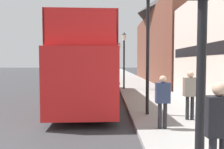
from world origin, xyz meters
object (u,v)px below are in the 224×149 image
(lamp_post_nearest, at_px, (148,24))
(traffic_signal, at_px, (203,8))
(pedestrian_nearest, at_px, (219,124))
(lamp_post_third, at_px, (119,54))
(parked_car_ahead_of_bus, at_px, (105,79))
(pedestrian_third, at_px, (190,90))
(pedestrian_second, at_px, (163,97))
(tour_bus, at_px, (89,70))
(lamp_post_second, at_px, (124,50))

(lamp_post_nearest, bearing_deg, traffic_signal, -93.42)
(pedestrian_nearest, relative_size, lamp_post_third, 0.39)
(pedestrian_nearest, bearing_deg, parked_car_ahead_of_bus, 96.65)
(parked_car_ahead_of_bus, height_order, pedestrian_third, pedestrian_third)
(pedestrian_second, distance_m, lamp_post_third, 19.34)
(parked_car_ahead_of_bus, distance_m, pedestrian_nearest, 18.21)
(tour_bus, distance_m, parked_car_ahead_of_bus, 8.94)
(lamp_post_nearest, bearing_deg, lamp_post_second, 92.04)
(tour_bus, distance_m, lamp_post_nearest, 5.32)
(parked_car_ahead_of_bus, height_order, traffic_signal, traffic_signal)
(parked_car_ahead_of_bus, xyz_separation_m, lamp_post_second, (1.53, -4.35, 2.61))
(pedestrian_second, distance_m, lamp_post_nearest, 3.20)
(pedestrian_second, height_order, pedestrian_third, pedestrian_third)
(lamp_post_third, bearing_deg, parked_car_ahead_of_bus, -109.84)
(pedestrian_nearest, bearing_deg, lamp_post_nearest, 93.03)
(lamp_post_third, bearing_deg, pedestrian_second, -88.75)
(pedestrian_second, xyz_separation_m, lamp_post_nearest, (-0.14, 1.90, 2.57))
(pedestrian_third, xyz_separation_m, lamp_post_nearest, (-1.38, 0.86, 2.51))
(pedestrian_second, xyz_separation_m, lamp_post_third, (-0.42, 19.22, 2.08))
(pedestrian_nearest, height_order, lamp_post_second, lamp_post_second)
(pedestrian_nearest, height_order, traffic_signal, traffic_signal)
(tour_bus, relative_size, lamp_post_nearest, 2.20)
(traffic_signal, bearing_deg, lamp_post_third, 89.84)
(pedestrian_second, xyz_separation_m, lamp_post_second, (-0.44, 10.56, 2.09))
(parked_car_ahead_of_bus, height_order, lamp_post_nearest, lamp_post_nearest)
(parked_car_ahead_of_bus, xyz_separation_m, pedestrian_second, (1.97, -14.91, 0.52))
(tour_bus, bearing_deg, lamp_post_nearest, -59.60)
(pedestrian_third, height_order, lamp_post_second, lamp_post_second)
(pedestrian_third, xyz_separation_m, traffic_signal, (-1.73, -4.94, 1.68))
(lamp_post_nearest, bearing_deg, parked_car_ahead_of_bus, 98.04)
(tour_bus, height_order, traffic_signal, tour_bus)
(parked_car_ahead_of_bus, bearing_deg, pedestrian_second, -79.75)
(pedestrian_third, bearing_deg, lamp_post_nearest, 148.11)
(lamp_post_nearest, height_order, lamp_post_second, lamp_post_nearest)
(pedestrian_second, relative_size, lamp_post_second, 0.37)
(pedestrian_third, relative_size, lamp_post_third, 0.40)
(traffic_signal, xyz_separation_m, lamp_post_third, (0.06, 23.13, 0.34))
(tour_bus, distance_m, pedestrian_second, 6.72)
(lamp_post_nearest, distance_m, lamp_post_third, 17.33)
(pedestrian_nearest, xyz_separation_m, lamp_post_third, (-0.55, 22.39, 2.03))
(traffic_signal, distance_m, lamp_post_second, 14.47)
(pedestrian_third, bearing_deg, lamp_post_third, 95.24)
(traffic_signal, bearing_deg, pedestrian_third, 70.72)
(tour_bus, relative_size, lamp_post_second, 2.60)
(tour_bus, distance_m, lamp_post_second, 5.26)
(traffic_signal, xyz_separation_m, lamp_post_nearest, (0.35, 5.81, 0.83))
(tour_bus, bearing_deg, parked_car_ahead_of_bus, 82.62)
(tour_bus, bearing_deg, lamp_post_second, 60.23)
(pedestrian_nearest, relative_size, pedestrian_third, 0.99)
(lamp_post_second, bearing_deg, lamp_post_nearest, -87.96)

